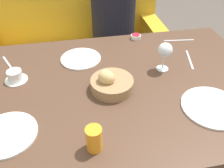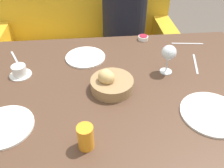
{
  "view_description": "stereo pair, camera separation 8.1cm",
  "coord_description": "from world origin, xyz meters",
  "views": [
    {
      "loc": [
        -0.18,
        -0.89,
        1.51
      ],
      "look_at": [
        -0.02,
        -0.03,
        0.81
      ],
      "focal_mm": 38.0,
      "sensor_mm": 36.0,
      "label": 1
    },
    {
      "loc": [
        -0.1,
        -0.9,
        1.51
      ],
      "look_at": [
        -0.02,
        -0.03,
        0.81
      ],
      "focal_mm": 38.0,
      "sensor_mm": 36.0,
      "label": 2
    }
  ],
  "objects": [
    {
      "name": "fork_silver",
      "position": [
        0.46,
        0.14,
        0.78
      ],
      "size": [
        0.06,
        0.19,
        0.0
      ],
      "color": "#B7B7BC",
      "rests_on": "dining_table"
    },
    {
      "name": "spoon_coffee",
      "position": [
        -0.55,
        0.31,
        0.78
      ],
      "size": [
        0.07,
        0.14,
        0.0
      ],
      "color": "#B7B7BC",
      "rests_on": "dining_table"
    },
    {
      "name": "plate_near_left",
      "position": [
        -0.47,
        -0.23,
        0.78
      ],
      "size": [
        0.23,
        0.23,
        0.01
      ],
      "color": "white",
      "rests_on": "dining_table"
    },
    {
      "name": "plate_far_center",
      "position": [
        -0.14,
        0.26,
        0.78
      ],
      "size": [
        0.23,
        0.23,
        0.01
      ],
      "color": "white",
      "rests_on": "dining_table"
    },
    {
      "name": "seated_person",
      "position": [
        0.17,
        0.92,
        0.48
      ],
      "size": [
        0.35,
        0.46,
        1.15
      ],
      "color": "#23232D",
      "rests_on": "ground_plane"
    },
    {
      "name": "couch",
      "position": [
        -0.17,
        1.08,
        0.31
      ],
      "size": [
        1.59,
        0.7,
        0.87
      ],
      "color": "gold",
      "rests_on": "ground_plane"
    },
    {
      "name": "wine_glass",
      "position": [
        0.28,
        0.08,
        0.89
      ],
      "size": [
        0.08,
        0.08,
        0.16
      ],
      "color": "silver",
      "rests_on": "dining_table"
    },
    {
      "name": "bread_basket",
      "position": [
        -0.03,
        -0.03,
        0.82
      ],
      "size": [
        0.2,
        0.2,
        0.11
      ],
      "color": "#99754C",
      "rests_on": "dining_table"
    },
    {
      "name": "jam_bowl_berry",
      "position": [
        0.23,
        0.45,
        0.79
      ],
      "size": [
        0.06,
        0.06,
        0.03
      ],
      "color": "white",
      "rests_on": "dining_table"
    },
    {
      "name": "plate_near_right",
      "position": [
        0.39,
        -0.24,
        0.78
      ],
      "size": [
        0.27,
        0.27,
        0.01
      ],
      "color": "white",
      "rests_on": "dining_table"
    },
    {
      "name": "juice_glass",
      "position": [
        -0.15,
        -0.35,
        0.83
      ],
      "size": [
        0.06,
        0.06,
        0.1
      ],
      "color": "orange",
      "rests_on": "dining_table"
    },
    {
      "name": "dining_table",
      "position": [
        0.0,
        0.0,
        0.69
      ],
      "size": [
        1.58,
        1.01,
        0.78
      ],
      "color": "#4C3323",
      "rests_on": "ground_plane"
    },
    {
      "name": "knife_silver",
      "position": [
        0.49,
        0.37,
        0.78
      ],
      "size": [
        0.2,
        0.04,
        0.0
      ],
      "color": "#B7B7BC",
      "rests_on": "dining_table"
    },
    {
      "name": "coffee_cup",
      "position": [
        -0.48,
        0.13,
        0.8
      ],
      "size": [
        0.11,
        0.11,
        0.06
      ],
      "color": "white",
      "rests_on": "dining_table"
    }
  ]
}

